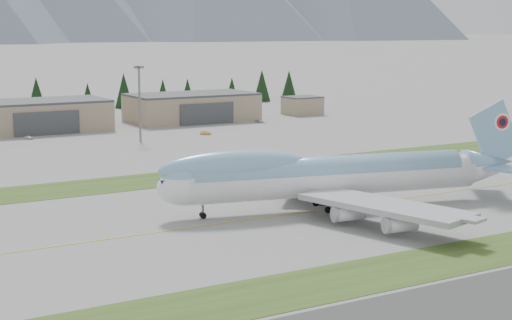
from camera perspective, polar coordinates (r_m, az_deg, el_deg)
ground at (r=155.25m, az=4.04°, el=-3.73°), size 7000.00×7000.00×0.00m
grass_strip_near at (r=126.63m, az=13.76°, el=-7.06°), size 400.00×14.00×0.08m
grass_strip_far at (r=193.37m, az=-3.42°, el=-1.07°), size 400.00×18.00×0.08m
taxiway_line_main at (r=155.25m, az=4.04°, el=-3.73°), size 400.00×0.40×0.02m
boeing_747_freighter at (r=156.01m, az=5.45°, el=-1.09°), size 79.96×67.16×20.99m
hangar_center at (r=285.35m, az=-15.65°, el=3.12°), size 48.00×26.60×10.80m
hangar_right at (r=305.59m, az=-4.68°, el=3.85°), size 48.00×26.60×10.80m
control_shed at (r=328.50m, az=3.39°, el=3.98°), size 14.00×12.00×7.60m
service_vehicle_a at (r=265.12m, az=-16.21°, el=1.46°), size 2.87×3.64×1.16m
service_vehicle_b at (r=266.29m, az=-3.68°, el=1.85°), size 3.98×3.07×1.26m
service_vehicle_c at (r=299.75m, az=0.23°, el=2.74°), size 2.41×4.15×1.13m
conifer_belt at (r=349.26m, az=-15.55°, el=4.54°), size 268.19×15.77×16.91m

